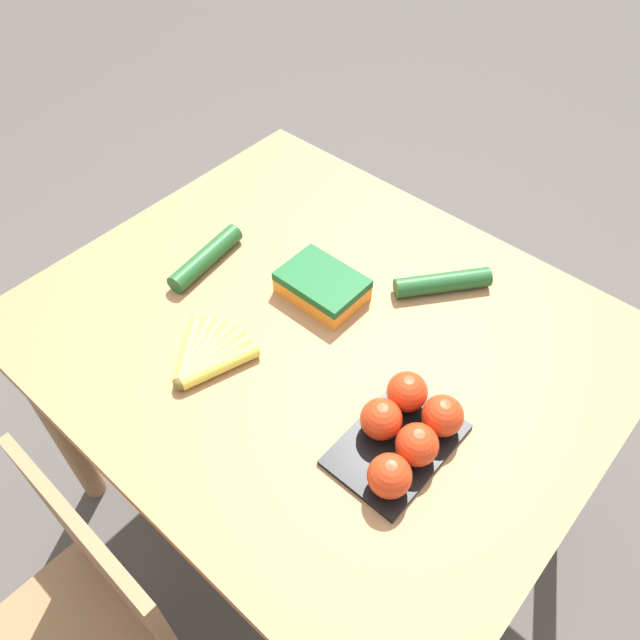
{
  "coord_description": "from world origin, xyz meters",
  "views": [
    {
      "loc": [
        -0.55,
        0.63,
        1.76
      ],
      "look_at": [
        0.0,
        0.0,
        0.81
      ],
      "focal_mm": 35.0,
      "sensor_mm": 36.0,
      "label": 1
    }
  ],
  "objects_px": {
    "tomato_pack": "(406,431)",
    "banana_bunch": "(206,356)",
    "cucumber_near": "(443,283)",
    "cucumber_far": "(206,258)",
    "carrot_bag": "(322,284)"
  },
  "relations": [
    {
      "from": "banana_bunch",
      "to": "tomato_pack",
      "type": "relative_size",
      "value": 0.73
    },
    {
      "from": "cucumber_near",
      "to": "cucumber_far",
      "type": "height_order",
      "value": "same"
    },
    {
      "from": "cucumber_near",
      "to": "cucumber_far",
      "type": "bearing_deg",
      "value": 32.9
    },
    {
      "from": "banana_bunch",
      "to": "carrot_bag",
      "type": "distance_m",
      "value": 0.29
    },
    {
      "from": "tomato_pack",
      "to": "banana_bunch",
      "type": "bearing_deg",
      "value": 15.34
    },
    {
      "from": "carrot_bag",
      "to": "tomato_pack",
      "type": "bearing_deg",
      "value": 153.09
    },
    {
      "from": "tomato_pack",
      "to": "cucumber_near",
      "type": "bearing_deg",
      "value": -65.52
    },
    {
      "from": "carrot_bag",
      "to": "cucumber_far",
      "type": "height_order",
      "value": "carrot_bag"
    },
    {
      "from": "banana_bunch",
      "to": "cucumber_far",
      "type": "xyz_separation_m",
      "value": [
        0.21,
        -0.19,
        0.01
      ]
    },
    {
      "from": "cucumber_far",
      "to": "banana_bunch",
      "type": "bearing_deg",
      "value": 137.96
    },
    {
      "from": "banana_bunch",
      "to": "cucumber_near",
      "type": "bearing_deg",
      "value": -116.62
    },
    {
      "from": "cucumber_near",
      "to": "banana_bunch",
      "type": "bearing_deg",
      "value": 63.38
    },
    {
      "from": "tomato_pack",
      "to": "cucumber_far",
      "type": "relative_size",
      "value": 1.12
    },
    {
      "from": "tomato_pack",
      "to": "cucumber_far",
      "type": "bearing_deg",
      "value": -7.1
    },
    {
      "from": "tomato_pack",
      "to": "cucumber_near",
      "type": "height_order",
      "value": "tomato_pack"
    }
  ]
}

